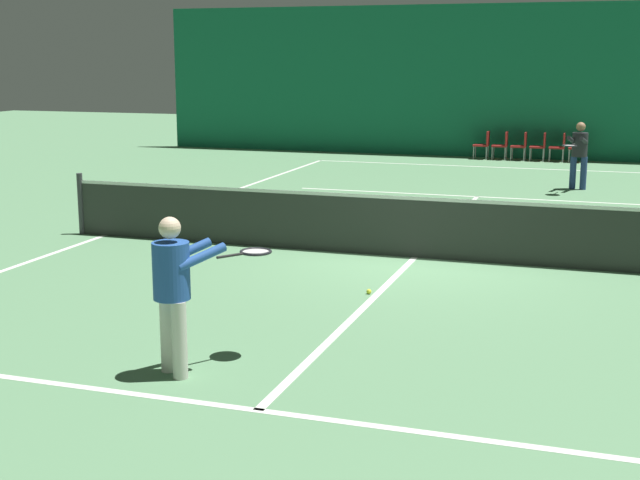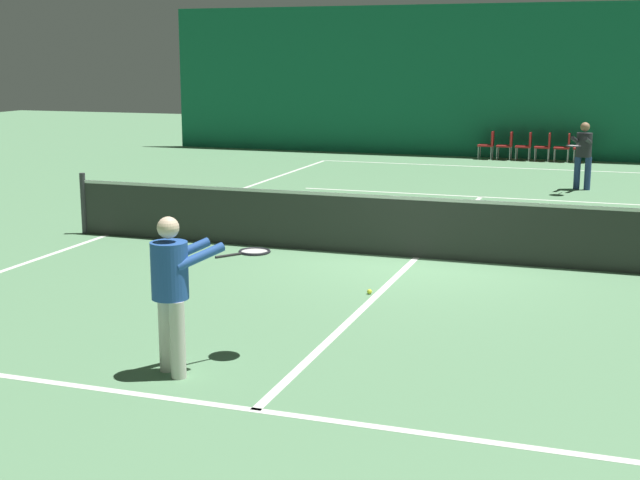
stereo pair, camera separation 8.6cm
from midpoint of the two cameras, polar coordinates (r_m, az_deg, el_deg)
ground_plane at (r=13.87m, az=6.37°, el=-1.13°), size 60.00×60.00×0.00m
backdrop_curtain at (r=27.78m, az=13.08°, el=9.84°), size 23.00×0.12×4.60m
court_line_baseline_far at (r=25.46m, az=12.25°, el=4.53°), size 11.00×0.10×0.00m
court_line_service_far at (r=20.06m, az=10.37°, el=2.73°), size 8.25×0.10×0.00m
court_line_service_near at (r=8.01m, az=-3.86°, el=-10.81°), size 8.25×0.10×0.00m
court_line_sideline_left at (r=15.95m, az=-13.29°, el=0.32°), size 0.10×23.80×0.00m
court_line_centre at (r=13.87m, az=6.37°, el=-1.13°), size 0.10×12.80×0.00m
tennis_net at (r=13.76m, az=6.42°, el=0.94°), size 12.00×0.10×1.07m
player_near at (r=8.70m, az=-9.03°, el=-2.73°), size 1.03×1.27×1.57m
player_far at (r=21.58m, az=16.61°, el=5.50°), size 0.59×1.35×1.56m
courtside_chair_0 at (r=27.46m, az=10.82°, el=6.11°), size 0.44×0.44×0.84m
courtside_chair_1 at (r=27.39m, az=11.97°, el=6.05°), size 0.44×0.44×0.84m
courtside_chair_2 at (r=27.32m, az=13.13°, el=5.99°), size 0.44×0.44×0.84m
courtside_chair_3 at (r=27.28m, az=14.30°, el=5.92°), size 0.44×0.44×0.84m
courtside_chair_4 at (r=27.24m, az=15.47°, el=5.85°), size 0.44×0.44×0.84m
courtside_chair_5 at (r=27.21m, az=16.64°, el=5.78°), size 0.44×0.44×0.84m
tennis_ball at (r=11.71m, az=3.39°, el=-3.32°), size 0.07×0.07×0.07m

